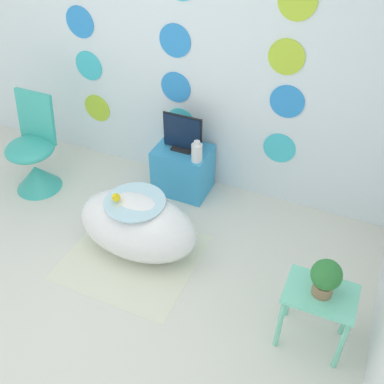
# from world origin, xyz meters

# --- Properties ---
(ground_plane) EXTENTS (12.00, 12.00, 0.00)m
(ground_plane) POSITION_xyz_m (0.00, 0.00, 0.00)
(ground_plane) COLOR silver
(wall_back_dotted) EXTENTS (4.80, 0.05, 2.60)m
(wall_back_dotted) POSITION_xyz_m (0.00, 2.09, 1.30)
(wall_back_dotted) COLOR white
(wall_back_dotted) RESTS_ON ground_plane
(rug) EXTENTS (0.98, 0.91, 0.01)m
(rug) POSITION_xyz_m (0.12, 0.92, 0.00)
(rug) COLOR silver
(rug) RESTS_ON ground_plane
(bathtub) EXTENTS (0.96, 0.55, 0.51)m
(bathtub) POSITION_xyz_m (0.12, 1.03, 0.26)
(bathtub) COLOR white
(bathtub) RESTS_ON ground_plane
(rubber_duck) EXTENTS (0.06, 0.07, 0.07)m
(rubber_duck) POSITION_xyz_m (0.01, 0.96, 0.55)
(rubber_duck) COLOR yellow
(rubber_duck) RESTS_ON bathtub
(chair) EXTENTS (0.43, 0.43, 0.88)m
(chair) POSITION_xyz_m (-1.11, 1.36, 0.28)
(chair) COLOR #38B2A3
(chair) RESTS_ON ground_plane
(tv_cabinet) EXTENTS (0.48, 0.36, 0.44)m
(tv_cabinet) POSITION_xyz_m (0.13, 1.86, 0.22)
(tv_cabinet) COLOR #389ED6
(tv_cabinet) RESTS_ON ground_plane
(tv) EXTENTS (0.35, 0.12, 0.33)m
(tv) POSITION_xyz_m (0.13, 1.86, 0.59)
(tv) COLOR black
(tv) RESTS_ON tv_cabinet
(vase) EXTENTS (0.09, 0.09, 0.19)m
(vase) POSITION_xyz_m (0.30, 1.75, 0.53)
(vase) COLOR white
(vase) RESTS_ON tv_cabinet
(side_table) EXTENTS (0.42, 0.31, 0.48)m
(side_table) POSITION_xyz_m (1.53, 0.76, 0.38)
(side_table) COLOR #72D8B7
(side_table) RESTS_ON ground_plane
(potted_plant_left) EXTENTS (0.18, 0.18, 0.25)m
(potted_plant_left) POSITION_xyz_m (1.53, 0.76, 0.62)
(potted_plant_left) COLOR #8C6B4C
(potted_plant_left) RESTS_ON side_table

